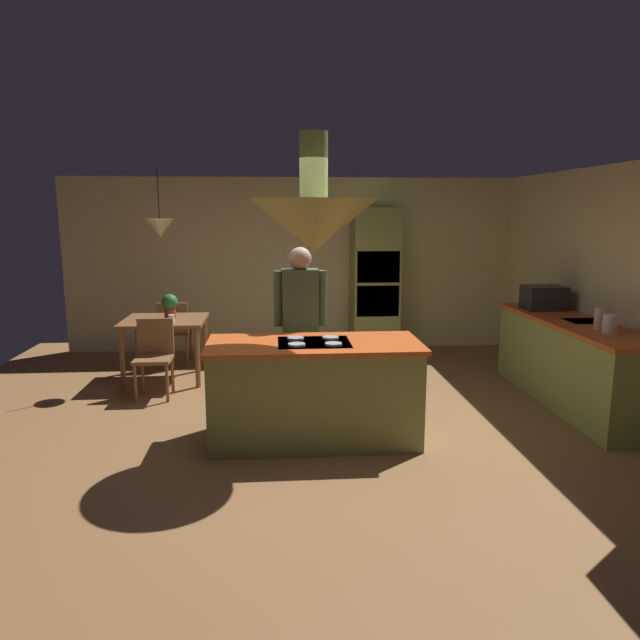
{
  "coord_description": "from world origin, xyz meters",
  "views": [
    {
      "loc": [
        -0.34,
        -5.22,
        2.05
      ],
      "look_at": [
        0.1,
        0.4,
        1.0
      ],
      "focal_mm": 32.55,
      "sensor_mm": 36.0,
      "label": 1
    }
  ],
  "objects_px": {
    "cup_on_table": "(171,318)",
    "dining_table": "(165,327)",
    "chair_facing_island": "(155,352)",
    "potted_plant_on_table": "(170,305)",
    "kitchen_island": "(314,391)",
    "microwave_on_counter": "(544,298)",
    "oven_tower": "(375,282)",
    "canister_flour": "(610,324)",
    "canister_sugar": "(600,318)",
    "chair_by_back_wall": "(175,329)",
    "person_at_island": "(300,320)"
  },
  "relations": [
    {
      "from": "person_at_island",
      "to": "kitchen_island",
      "type": "bearing_deg",
      "value": -82.69
    },
    {
      "from": "potted_plant_on_table",
      "to": "microwave_on_counter",
      "type": "height_order",
      "value": "microwave_on_counter"
    },
    {
      "from": "canister_flour",
      "to": "cup_on_table",
      "type": "bearing_deg",
      "value": 158.88
    },
    {
      "from": "kitchen_island",
      "to": "microwave_on_counter",
      "type": "xyz_separation_m",
      "value": [
        2.84,
        1.56,
        0.59
      ]
    },
    {
      "from": "canister_sugar",
      "to": "person_at_island",
      "type": "bearing_deg",
      "value": 173.22
    },
    {
      "from": "oven_tower",
      "to": "chair_facing_island",
      "type": "height_order",
      "value": "oven_tower"
    },
    {
      "from": "kitchen_island",
      "to": "person_at_island",
      "type": "xyz_separation_m",
      "value": [
        -0.09,
        0.7,
        0.53
      ]
    },
    {
      "from": "canister_sugar",
      "to": "canister_flour",
      "type": "bearing_deg",
      "value": -90.0
    },
    {
      "from": "person_at_island",
      "to": "potted_plant_on_table",
      "type": "relative_size",
      "value": 5.71
    },
    {
      "from": "dining_table",
      "to": "chair_by_back_wall",
      "type": "xyz_separation_m",
      "value": [
        0.0,
        0.67,
        -0.15
      ]
    },
    {
      "from": "canister_sugar",
      "to": "dining_table",
      "type": "bearing_deg",
      "value": 158.92
    },
    {
      "from": "potted_plant_on_table",
      "to": "chair_facing_island",
      "type": "bearing_deg",
      "value": -94.66
    },
    {
      "from": "chair_by_back_wall",
      "to": "canister_sugar",
      "type": "distance_m",
      "value": 5.17
    },
    {
      "from": "dining_table",
      "to": "chair_by_back_wall",
      "type": "bearing_deg",
      "value": 90.0
    },
    {
      "from": "chair_facing_island",
      "to": "oven_tower",
      "type": "bearing_deg",
      "value": 32.9
    },
    {
      "from": "person_at_island",
      "to": "potted_plant_on_table",
      "type": "height_order",
      "value": "person_at_island"
    },
    {
      "from": "oven_tower",
      "to": "canister_flour",
      "type": "height_order",
      "value": "oven_tower"
    },
    {
      "from": "cup_on_table",
      "to": "dining_table",
      "type": "bearing_deg",
      "value": 118.82
    },
    {
      "from": "oven_tower",
      "to": "cup_on_table",
      "type": "bearing_deg",
      "value": -152.95
    },
    {
      "from": "dining_table",
      "to": "potted_plant_on_table",
      "type": "height_order",
      "value": "potted_plant_on_table"
    },
    {
      "from": "canister_sugar",
      "to": "chair_by_back_wall",
      "type": "bearing_deg",
      "value": 151.96
    },
    {
      "from": "chair_facing_island",
      "to": "potted_plant_on_table",
      "type": "height_order",
      "value": "potted_plant_on_table"
    },
    {
      "from": "kitchen_island",
      "to": "chair_by_back_wall",
      "type": "height_order",
      "value": "kitchen_island"
    },
    {
      "from": "oven_tower",
      "to": "dining_table",
      "type": "xyz_separation_m",
      "value": [
        -2.8,
        -1.14,
        -0.41
      ]
    },
    {
      "from": "kitchen_island",
      "to": "dining_table",
      "type": "distance_m",
      "value": 2.71
    },
    {
      "from": "person_at_island",
      "to": "cup_on_table",
      "type": "xyz_separation_m",
      "value": [
        -1.49,
        1.18,
        -0.18
      ]
    },
    {
      "from": "potted_plant_on_table",
      "to": "person_at_island",
      "type": "bearing_deg",
      "value": -43.39
    },
    {
      "from": "kitchen_island",
      "to": "oven_tower",
      "type": "xyz_separation_m",
      "value": [
        1.1,
        3.24,
        0.6
      ]
    },
    {
      "from": "cup_on_table",
      "to": "chair_facing_island",
      "type": "bearing_deg",
      "value": -105.46
    },
    {
      "from": "dining_table",
      "to": "person_at_island",
      "type": "height_order",
      "value": "person_at_island"
    },
    {
      "from": "dining_table",
      "to": "canister_flour",
      "type": "distance_m",
      "value": 4.95
    },
    {
      "from": "potted_plant_on_table",
      "to": "canister_flour",
      "type": "relative_size",
      "value": 1.65
    },
    {
      "from": "microwave_on_counter",
      "to": "dining_table",
      "type": "bearing_deg",
      "value": 173.16
    },
    {
      "from": "oven_tower",
      "to": "canister_flour",
      "type": "xyz_separation_m",
      "value": [
        1.74,
        -3.07,
        -0.06
      ]
    },
    {
      "from": "microwave_on_counter",
      "to": "chair_by_back_wall",
      "type": "bearing_deg",
      "value": 165.04
    },
    {
      "from": "dining_table",
      "to": "potted_plant_on_table",
      "type": "distance_m",
      "value": 0.29
    },
    {
      "from": "chair_facing_island",
      "to": "potted_plant_on_table",
      "type": "xyz_separation_m",
      "value": [
        0.06,
        0.73,
        0.42
      ]
    },
    {
      "from": "canister_sugar",
      "to": "oven_tower",
      "type": "bearing_deg",
      "value": 121.03
    },
    {
      "from": "dining_table",
      "to": "chair_facing_island",
      "type": "xyz_separation_m",
      "value": [
        0.0,
        -0.67,
        -0.15
      ]
    },
    {
      "from": "chair_facing_island",
      "to": "cup_on_table",
      "type": "xyz_separation_m",
      "value": [
        0.12,
        0.44,
        0.3
      ]
    },
    {
      "from": "oven_tower",
      "to": "chair_by_back_wall",
      "type": "bearing_deg",
      "value": -170.38
    },
    {
      "from": "oven_tower",
      "to": "microwave_on_counter",
      "type": "xyz_separation_m",
      "value": [
        1.74,
        -1.69,
        -0.01
      ]
    },
    {
      "from": "chair_facing_island",
      "to": "canister_sugar",
      "type": "relative_size",
      "value": 3.97
    },
    {
      "from": "chair_by_back_wall",
      "to": "canister_flour",
      "type": "xyz_separation_m",
      "value": [
        4.54,
        -2.6,
        0.5
      ]
    },
    {
      "from": "potted_plant_on_table",
      "to": "microwave_on_counter",
      "type": "distance_m",
      "value": 4.52
    },
    {
      "from": "kitchen_island",
      "to": "potted_plant_on_table",
      "type": "relative_size",
      "value": 6.36
    },
    {
      "from": "chair_by_back_wall",
      "to": "canister_sugar",
      "type": "relative_size",
      "value": 3.97
    },
    {
      "from": "chair_facing_island",
      "to": "microwave_on_counter",
      "type": "relative_size",
      "value": 1.89
    },
    {
      "from": "oven_tower",
      "to": "person_at_island",
      "type": "bearing_deg",
      "value": -115.06
    },
    {
      "from": "canister_flour",
      "to": "canister_sugar",
      "type": "bearing_deg",
      "value": 90.0
    }
  ]
}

